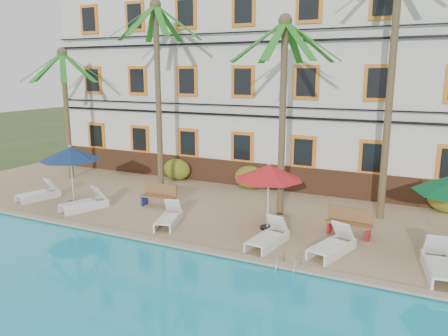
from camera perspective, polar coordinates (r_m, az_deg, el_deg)
The scene contains 22 objects.
ground at distance 14.91m, azimuth -3.00°, elevation -10.00°, with size 100.00×100.00×0.00m, color #384C23.
pool_deck at distance 19.15m, azimuth 4.18°, elevation -4.49°, with size 30.00×12.00×0.25m, color tan.
pool_coping at distance 14.08m, azimuth -4.79°, elevation -10.18°, with size 30.00×0.35×0.06m, color tan.
hotel_building at distance 23.05m, azimuth 9.03°, elevation 11.49°, with size 25.40×6.44×10.22m.
palm_a at distance 23.70m, azimuth -20.02°, elevation 8.98°, with size 4.12×4.12×6.63m.
palm_b at distance 20.08m, azimuth -8.68°, elevation 12.25°, with size 4.12×4.12×8.53m.
palm_c at distance 16.44m, azimuth 7.75°, elevation 10.15°, with size 4.12×4.12×7.48m.
palm_d at distance 16.89m, azimuth 21.30°, elevation 14.71°, with size 4.12×4.12×10.18m.
shrub_left at distance 22.54m, azimuth -6.14°, elevation -0.17°, with size 1.50×0.90×1.10m, color #215418.
shrub_mid at distance 20.75m, azimuth 3.39°, elevation -1.22°, with size 1.50×0.90×1.10m, color #215418.
shrub_right at distance 19.33m, azimuth 27.19°, elevation -3.62°, with size 1.50×0.90×1.10m, color #215418.
umbrella_blue at distance 19.07m, azimuth -19.43°, elevation 1.76°, with size 2.51×2.51×2.51m.
umbrella_red at distance 15.12m, azimuth 5.85°, elevation -0.60°, with size 2.39×2.39×2.40m.
lounger_a at distance 20.69m, azimuth -23.01°, elevation -3.04°, with size 1.10×1.88×0.84m.
lounger_b at distance 18.53m, azimuth -17.71°, elevation -4.31°, with size 1.30×2.00×0.89m.
lounger_c at distance 16.07m, azimuth -7.20°, elevation -6.41°, with size 1.11×1.88×0.84m.
lounger_d at distance 14.17m, azimuth 5.82°, elevation -8.92°, with size 0.93×1.96×0.89m.
lounger_e at distance 13.89m, azimuth 13.99°, elevation -9.68°, with size 1.21×2.01×0.90m.
lounger_f at distance 13.49m, azimuth 26.38°, elevation -11.21°, with size 1.04×2.15×0.97m.
bench_left at distance 18.20m, azimuth -8.51°, elevation -3.55°, with size 1.52×0.54×0.93m.
bench_right at distance 15.47m, azimuth 16.11°, elevation -6.80°, with size 1.54×0.62×0.93m.
pool_ladder at distance 12.77m, azimuth 8.42°, elevation -12.89°, with size 0.54×0.74×0.74m.
Camera 1 is at (6.64, -12.08, 5.67)m, focal length 35.00 mm.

